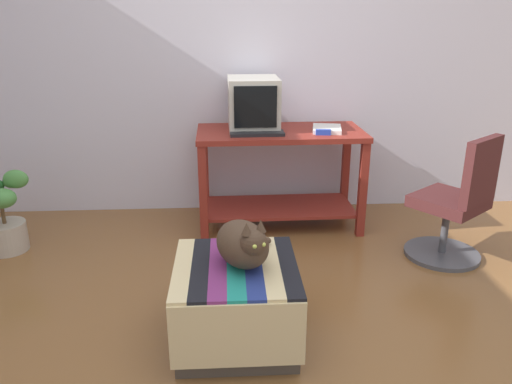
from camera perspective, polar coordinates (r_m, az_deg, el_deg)
The scene contains 12 objects.
ground_plane at distance 2.71m, azimuth -0.41°, elevation -17.29°, with size 14.00×14.00×0.00m, color brown.
back_wall at distance 4.23m, azimuth -1.95°, elevation 15.21°, with size 8.00×0.10×2.60m, color silver.
desk at distance 3.94m, azimuth 2.73°, elevation 3.44°, with size 1.29×0.63×0.78m.
tv_monitor at distance 3.92m, azimuth -0.31°, elevation 10.00°, with size 0.39×0.46×0.39m.
keyboard at distance 3.72m, azimuth 0.12°, elevation 6.69°, with size 0.40×0.15×0.02m, color black.
book at distance 3.89m, azimuth 8.07°, elevation 7.11°, with size 0.21×0.27×0.03m, color white.
ottoman_with_blanket at distance 2.66m, azimuth -2.27°, elevation -12.48°, with size 0.62×0.67×0.43m.
cat at distance 2.50m, azimuth -1.39°, elevation -5.89°, with size 0.36×0.45×0.29m.
potted_plant at distance 3.98m, azimuth -26.80°, elevation -2.50°, with size 0.41×0.35×0.61m.
office_chair at distance 3.67m, azimuth 21.79°, elevation -1.62°, with size 0.59×0.59×0.89m.
stapler at distance 3.76m, azimuth 7.65°, elevation 6.75°, with size 0.04×0.11×0.04m, color #2342B7.
pen at distance 4.00m, azimuth 7.40°, elevation 7.32°, with size 0.01×0.01×0.14m, color #B7B7BC.
Camera 1 is at (-0.11, -2.16, 1.63)m, focal length 35.18 mm.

